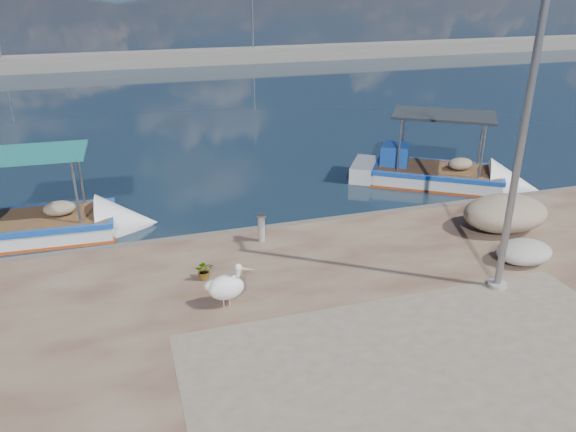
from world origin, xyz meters
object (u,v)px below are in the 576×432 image
Objects in this scene: boat_left at (33,230)px; lamp_post at (520,148)px; boat_right at (435,178)px; pelican at (227,287)px; bollard_near at (261,227)px.

lamp_post is at bearing -31.25° from boat_left.
boat_right is at bearing 68.67° from lamp_post.
pelican is 1.39× the size of bollard_near.
bollard_near is at bearing 79.70° from pelican.
lamp_post is (-3.00, -7.69, 3.56)m from boat_right.
boat_right is at bearing 4.88° from boat_left.
bollard_near is at bearing -25.47° from boat_left.
pelican is at bearing -110.49° from boat_right.
boat_right is at bearing 26.60° from bollard_near.
pelican is 6.79m from lamp_post.
boat_right is 0.92× the size of lamp_post.
lamp_post is 9.00× the size of bollard_near.
pelican is at bearing 170.77° from lamp_post.
boat_left is 5.83× the size of pelican.
boat_left reaches higher than bollard_near.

